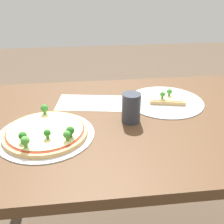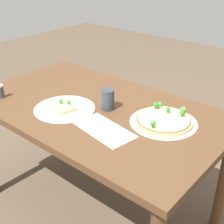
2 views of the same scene
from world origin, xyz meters
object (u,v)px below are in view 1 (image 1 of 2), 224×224
object	(u,v)px
dining_table	(146,137)
pizza_tray_slice	(166,100)
pizza_tray_whole	(46,132)
drinking_cup	(131,108)

from	to	relation	value
dining_table	pizza_tray_slice	xyz separation A→B (m)	(-0.11, -0.12, 0.10)
pizza_tray_slice	pizza_tray_whole	bearing A→B (deg)	24.01
pizza_tray_slice	drinking_cup	distance (m)	0.23
pizza_tray_whole	drinking_cup	size ratio (longest dim) A/B	2.99
dining_table	pizza_tray_slice	distance (m)	0.19
pizza_tray_whole	drinking_cup	xyz separation A→B (m)	(-0.30, -0.07, 0.04)
drinking_cup	pizza_tray_whole	bearing A→B (deg)	12.20
pizza_tray_whole	pizza_tray_slice	world-z (taller)	pizza_tray_whole
pizza_tray_whole	drinking_cup	world-z (taller)	drinking_cup
dining_table	drinking_cup	distance (m)	0.16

